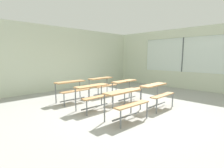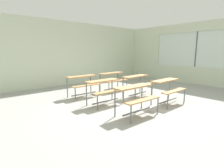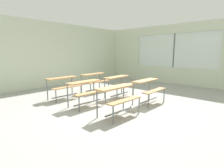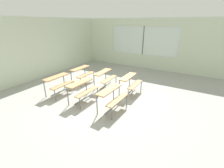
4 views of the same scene
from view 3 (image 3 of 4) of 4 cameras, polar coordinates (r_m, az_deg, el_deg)
The scene contains 9 objects.
ground at distance 5.29m, azimuth 1.58°, elevation -7.65°, with size 10.00×9.00×0.05m, color #9E9E99.
wall_back at distance 8.68m, azimuth -21.68°, elevation 8.88°, with size 10.00×0.12×3.00m, color beige.
wall_right at distance 9.35m, azimuth 23.09°, elevation 8.50°, with size 0.12×9.00×3.00m.
desk_bench_r0c0 at distance 4.44m, azimuth 2.05°, elevation -3.27°, with size 1.12×0.62×0.74m.
desk_bench_r0c1 at distance 5.63m, azimuth 11.86°, elevation -0.58°, with size 1.11×0.60×0.74m.
desk_bench_r1c0 at distance 5.29m, azimuth -8.35°, elevation -1.16°, with size 1.11×0.60×0.74m.
desk_bench_r1c1 at distance 6.33m, azimuth 2.31°, elevation 0.81°, with size 1.13×0.64×0.74m.
desk_bench_r2c0 at distance 6.31m, azimuth -15.45°, elevation 0.42°, with size 1.10×0.60×0.74m.
desk_bench_r2c1 at distance 7.18m, azimuth -5.65°, elevation 1.90°, with size 1.11×0.61×0.74m.
Camera 3 is at (-3.80, -3.30, 1.60)m, focal length 28.00 mm.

